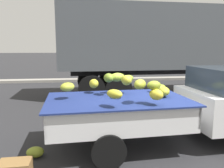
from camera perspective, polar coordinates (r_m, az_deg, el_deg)
ground at (r=5.40m, az=11.90°, el=-14.52°), size 220.00×220.00×0.00m
curb_strip at (r=15.11m, az=-0.90°, el=1.16°), size 80.00×0.80×0.16m
pickup_truck at (r=5.66m, az=22.74°, el=-4.47°), size 5.35×2.11×1.70m
semi_trailer at (r=11.32m, az=18.66°, el=10.56°), size 12.07×2.93×3.95m
fallen_banana_bunch_near_tailgate at (r=4.91m, az=-18.83°, el=-15.97°), size 0.34×0.27×0.21m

